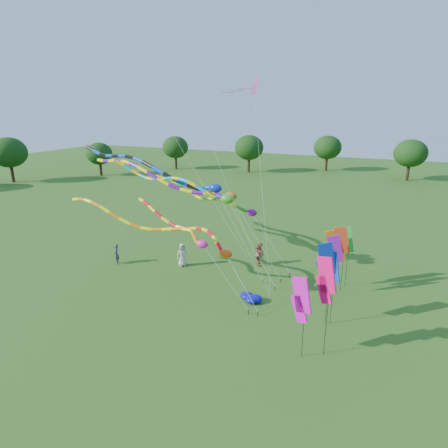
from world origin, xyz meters
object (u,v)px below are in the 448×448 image
at_px(person_a, 183,255).
at_px(tube_kite_red, 193,232).
at_px(person_c, 260,254).
at_px(blue_nylon_heap, 249,299).
at_px(person_b, 116,254).
at_px(tube_kite_orange, 149,225).

bearing_deg(person_a, tube_kite_red, -85.44).
distance_m(tube_kite_red, person_c, 6.36).
relative_size(blue_nylon_heap, person_b, 0.84).
bearing_deg(blue_nylon_heap, person_b, 172.93).
relative_size(tube_kite_red, tube_kite_orange, 0.84).
relative_size(tube_kite_orange, blue_nylon_heap, 10.07).
bearing_deg(tube_kite_red, person_a, 161.27).
bearing_deg(tube_kite_red, person_c, 78.26).
relative_size(blue_nylon_heap, person_c, 0.74).
height_order(tube_kite_red, tube_kite_orange, tube_kite_orange).
bearing_deg(person_c, person_b, 85.67).
relative_size(tube_kite_orange, person_b, 8.45).
xyz_separation_m(tube_kite_red, person_c, (3.39, 4.60, -2.79)).
distance_m(tube_kite_orange, person_a, 5.55).
bearing_deg(tube_kite_red, blue_nylon_heap, 9.26).
distance_m(person_a, person_c, 6.06).
relative_size(blue_nylon_heap, person_a, 0.73).
relative_size(person_b, person_c, 0.89).
distance_m(blue_nylon_heap, person_c, 6.06).
xyz_separation_m(person_a, person_c, (5.45, 2.66, -0.02)).
distance_m(tube_kite_red, person_a, 3.96).
distance_m(tube_kite_red, person_b, 7.62).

